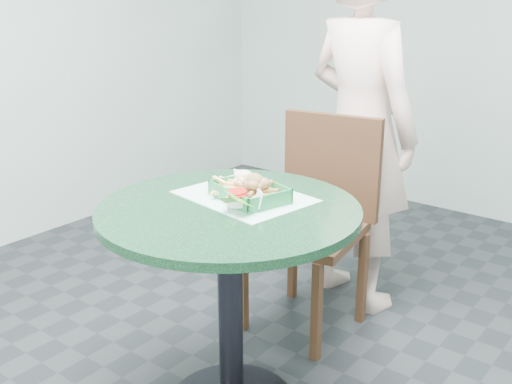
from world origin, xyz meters
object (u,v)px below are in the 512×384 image
Objects in this scene: dining_chair at (317,208)px; sauce_ramekin at (234,183)px; crab_sandwich at (256,193)px; food_basket at (250,201)px; cafe_table at (230,260)px; diner_person at (361,112)px.

sauce_ramekin is at bearing -96.50° from dining_chair.
crab_sandwich reaches higher than sauce_ramekin.
sauce_ramekin reaches higher than food_basket.
crab_sandwich is 2.28× the size of sauce_ramekin.
food_basket is 0.11m from sauce_ramekin.
crab_sandwich is at bearing 66.44° from cafe_table.
crab_sandwich is at bearing -16.21° from sauce_ramekin.
dining_chair is at bearing 98.23° from diner_person.
food_basket is at bearing 81.53° from cafe_table.
dining_chair reaches higher than cafe_table.
crab_sandwich is (0.15, -0.62, 0.27)m from dining_chair.
cafe_table is 6.38× the size of crab_sandwich.
diner_person reaches higher than crab_sandwich.
food_basket is (0.12, -0.62, 0.23)m from dining_chair.
crab_sandwich is (0.03, 0.00, 0.03)m from food_basket.
sauce_ramekin is (0.03, -0.58, 0.27)m from dining_chair.
cafe_table is 0.92× the size of dining_chair.
diner_person is at bearing 89.69° from sauce_ramekin.
crab_sandwich is at bearing 3.78° from food_basket.
cafe_table is at bearing -56.73° from sauce_ramekin.
diner_person is 7.58× the size of food_basket.
crab_sandwich reaches higher than food_basket.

